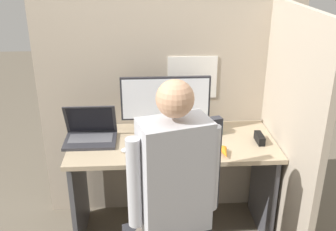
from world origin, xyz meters
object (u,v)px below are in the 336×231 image
(monitor, at_px, (166,101))
(laptop, at_px, (91,134))
(office_chair, at_px, (178,219))
(coffee_mug, at_px, (216,127))
(stapler, at_px, (260,138))
(carrot_toy, at_px, (225,153))
(person, at_px, (172,197))
(paper_box, at_px, (166,130))

(monitor, xyz_separation_m, laptop, (-0.50, -0.08, -0.19))
(office_chair, xyz_separation_m, coffee_mug, (0.32, 0.67, 0.24))
(monitor, height_order, office_chair, monitor)
(stapler, xyz_separation_m, carrot_toy, (-0.27, -0.17, -0.00))
(person, height_order, coffee_mug, person)
(paper_box, bearing_deg, person, -90.96)
(laptop, height_order, carrot_toy, laptop)
(monitor, distance_m, laptop, 0.55)
(person, distance_m, coffee_mug, 0.90)
(laptop, xyz_separation_m, person, (0.49, -0.76, 0.01))
(paper_box, distance_m, monitor, 0.21)
(monitor, bearing_deg, office_chair, -87.66)
(office_chair, relative_size, person, 0.77)
(stapler, xyz_separation_m, person, (-0.63, -0.67, 0.03))
(laptop, distance_m, office_chair, 0.85)
(paper_box, distance_m, coffee_mug, 0.35)
(monitor, bearing_deg, stapler, -15.93)
(office_chair, bearing_deg, laptop, 130.93)
(laptop, relative_size, stapler, 2.55)
(monitor, height_order, carrot_toy, monitor)
(office_chair, distance_m, coffee_mug, 0.78)
(coffee_mug, bearing_deg, stapler, -29.35)
(laptop, bearing_deg, person, -57.29)
(paper_box, bearing_deg, carrot_toy, -45.10)
(person, bearing_deg, stapler, 47.08)
(laptop, bearing_deg, monitor, 9.53)
(office_chair, xyz_separation_m, person, (-0.04, -0.15, 0.25))
(stapler, height_order, carrot_toy, stapler)
(carrot_toy, xyz_separation_m, person, (-0.36, -0.50, 0.04))
(paper_box, xyz_separation_m, stapler, (0.61, -0.17, -0.00))
(laptop, relative_size, coffee_mug, 3.62)
(laptop, relative_size, carrot_toy, 2.59)
(monitor, distance_m, stapler, 0.67)
(carrot_toy, xyz_separation_m, office_chair, (-0.32, -0.35, -0.22))
(paper_box, xyz_separation_m, office_chair, (0.03, -0.70, -0.22))
(paper_box, relative_size, monitor, 0.47)
(laptop, bearing_deg, office_chair, -49.07)
(paper_box, bearing_deg, laptop, -170.78)
(paper_box, relative_size, person, 0.20)
(monitor, relative_size, stapler, 4.52)
(person, relative_size, coffee_mug, 14.85)
(carrot_toy, bearing_deg, monitor, 134.67)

